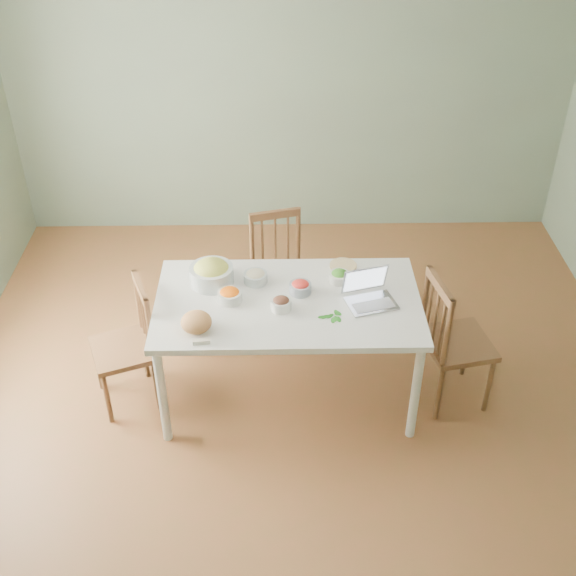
{
  "coord_description": "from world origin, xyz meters",
  "views": [
    {
      "loc": [
        -0.14,
        -3.68,
        3.67
      ],
      "look_at": [
        -0.07,
        0.14,
        0.92
      ],
      "focal_mm": 45.21,
      "sensor_mm": 36.0,
      "label": 1
    }
  ],
  "objects_px": {
    "dining_table": "(288,348)",
    "chair_left": "(122,347)",
    "laptop": "(372,291)",
    "chair_far": "(281,277)",
    "bread_boule": "(196,322)",
    "chair_right": "(458,340)",
    "bowl_squash": "(212,273)"
  },
  "relations": [
    {
      "from": "chair_left",
      "to": "bread_boule",
      "type": "xyz_separation_m",
      "value": [
        0.56,
        -0.26,
        0.41
      ]
    },
    {
      "from": "dining_table",
      "to": "chair_left",
      "type": "height_order",
      "value": "chair_left"
    },
    {
      "from": "chair_left",
      "to": "laptop",
      "type": "height_order",
      "value": "laptop"
    },
    {
      "from": "chair_far",
      "to": "bowl_squash",
      "type": "bearing_deg",
      "value": -145.31
    },
    {
      "from": "laptop",
      "to": "dining_table",
      "type": "bearing_deg",
      "value": 158.37
    },
    {
      "from": "dining_table",
      "to": "chair_right",
      "type": "height_order",
      "value": "chair_right"
    },
    {
      "from": "bread_boule",
      "to": "bowl_squash",
      "type": "relative_size",
      "value": 0.65
    },
    {
      "from": "chair_right",
      "to": "bread_boule",
      "type": "distance_m",
      "value": 1.79
    },
    {
      "from": "dining_table",
      "to": "chair_left",
      "type": "bearing_deg",
      "value": -177.9
    },
    {
      "from": "chair_far",
      "to": "laptop",
      "type": "relative_size",
      "value": 3.13
    },
    {
      "from": "dining_table",
      "to": "chair_right",
      "type": "xyz_separation_m",
      "value": [
        1.16,
        -0.05,
        0.1
      ]
    },
    {
      "from": "chair_right",
      "to": "laptop",
      "type": "distance_m",
      "value": 0.74
    },
    {
      "from": "chair_right",
      "to": "bowl_squash",
      "type": "relative_size",
      "value": 3.43
    },
    {
      "from": "chair_right",
      "to": "bowl_squash",
      "type": "bearing_deg",
      "value": 69.77
    },
    {
      "from": "chair_left",
      "to": "bread_boule",
      "type": "relative_size",
      "value": 4.87
    },
    {
      "from": "chair_right",
      "to": "bread_boule",
      "type": "relative_size",
      "value": 5.23
    },
    {
      "from": "bread_boule",
      "to": "laptop",
      "type": "xyz_separation_m",
      "value": [
        1.12,
        0.25,
        0.04
      ]
    },
    {
      "from": "dining_table",
      "to": "chair_far",
      "type": "relative_size",
      "value": 1.81
    },
    {
      "from": "chair_left",
      "to": "bowl_squash",
      "type": "height_order",
      "value": "bowl_squash"
    },
    {
      "from": "chair_left",
      "to": "laptop",
      "type": "xyz_separation_m",
      "value": [
        1.67,
        -0.01,
        0.46
      ]
    },
    {
      "from": "laptop",
      "to": "chair_right",
      "type": "bearing_deg",
      "value": -16.1
    },
    {
      "from": "bowl_squash",
      "to": "laptop",
      "type": "xyz_separation_m",
      "value": [
        1.06,
        -0.26,
        0.02
      ]
    },
    {
      "from": "dining_table",
      "to": "chair_far",
      "type": "distance_m",
      "value": 0.75
    },
    {
      "from": "chair_right",
      "to": "chair_left",
      "type": "bearing_deg",
      "value": 78.38
    },
    {
      "from": "chair_left",
      "to": "chair_right",
      "type": "xyz_separation_m",
      "value": [
        2.29,
        -0.01,
        0.04
      ]
    },
    {
      "from": "chair_far",
      "to": "chair_left",
      "type": "xyz_separation_m",
      "value": [
        -1.09,
        -0.79,
        -0.01
      ]
    },
    {
      "from": "dining_table",
      "to": "chair_left",
      "type": "relative_size",
      "value": 1.85
    },
    {
      "from": "chair_far",
      "to": "chair_left",
      "type": "distance_m",
      "value": 1.35
    },
    {
      "from": "dining_table",
      "to": "chair_far",
      "type": "xyz_separation_m",
      "value": [
        -0.04,
        0.75,
        0.07
      ]
    },
    {
      "from": "bread_boule",
      "to": "bowl_squash",
      "type": "xyz_separation_m",
      "value": [
        0.06,
        0.51,
        0.02
      ]
    },
    {
      "from": "bread_boule",
      "to": "laptop",
      "type": "bearing_deg",
      "value": 12.42
    },
    {
      "from": "dining_table",
      "to": "bowl_squash",
      "type": "xyz_separation_m",
      "value": [
        -0.51,
        0.21,
        0.5
      ]
    }
  ]
}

